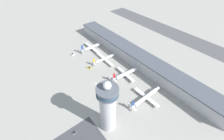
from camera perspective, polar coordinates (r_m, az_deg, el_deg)
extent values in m
plane|color=#9E9B93|center=(188.16, -6.18, -5.10)|extent=(1000.00, 1000.00, 0.00)
cube|color=#B2B2B7|center=(217.67, 9.19, 4.67)|extent=(253.52, 22.00, 15.92)
cube|color=#4C515B|center=(212.71, 9.43, 6.58)|extent=(253.52, 25.00, 1.60)
cube|color=#515154|center=(311.62, 25.12, 11.29)|extent=(380.27, 44.00, 0.01)
cylinder|color=#BCBCC1|center=(134.21, -1.54, -15.57)|extent=(13.93, 13.93, 45.16)
cylinder|color=#565B66|center=(115.81, -1.75, -9.24)|extent=(17.76, 17.76, 0.80)
cylinder|color=#334C60|center=(113.58, -1.78, -8.28)|extent=(16.34, 16.34, 5.08)
cylinder|color=#565B66|center=(111.31, -1.81, -7.25)|extent=(17.76, 17.76, 1.00)
sphere|color=white|center=(108.59, -1.85, -5.95)|extent=(6.39, 6.39, 6.39)
cylinder|color=silver|center=(246.56, -7.82, 8.59)|extent=(4.67, 25.44, 4.55)
cone|color=silver|center=(253.02, -4.96, 9.73)|extent=(4.57, 4.11, 4.55)
cone|color=silver|center=(240.57, -10.94, 7.30)|extent=(4.12, 5.48, 4.09)
cube|color=silver|center=(247.19, -7.70, 8.47)|extent=(38.95, 4.58, 0.44)
cylinder|color=#A8A8B2|center=(254.42, -8.47, 9.04)|extent=(2.52, 5.01, 2.50)
cylinder|color=#A8A8B2|center=(242.36, -6.43, 7.49)|extent=(2.52, 5.01, 2.50)
cube|color=navy|center=(237.04, -11.35, 8.40)|extent=(0.31, 2.80, 7.28)
cube|color=silver|center=(239.79, -11.26, 7.27)|extent=(12.74, 2.06, 0.24)
cylinder|color=black|center=(253.33, -5.53, 8.82)|extent=(0.28, 0.28, 2.32)
cylinder|color=black|center=(245.92, -7.40, 7.59)|extent=(0.28, 0.28, 2.32)
cylinder|color=black|center=(250.62, -8.19, 8.19)|extent=(0.28, 0.28, 2.32)
cylinder|color=white|center=(220.17, -2.93, 4.31)|extent=(4.32, 29.16, 3.41)
cone|color=white|center=(227.69, 0.42, 5.74)|extent=(3.50, 3.17, 3.41)
cone|color=white|center=(213.40, -6.60, 2.71)|extent=(3.20, 4.19, 3.07)
cube|color=white|center=(220.78, -2.80, 4.24)|extent=(41.54, 5.70, 0.44)
cylinder|color=#A8A8B2|center=(227.76, -3.83, 5.16)|extent=(1.99, 3.81, 1.87)
cylinder|color=#A8A8B2|center=(216.10, -1.26, 3.02)|extent=(1.99, 3.81, 1.87)
cube|color=orange|center=(210.42, -6.88, 3.57)|extent=(0.39, 2.81, 5.45)
cube|color=white|center=(212.74, -6.89, 2.66)|extent=(9.60, 2.30, 0.24)
cylinder|color=black|center=(227.92, -0.13, 4.95)|extent=(0.28, 0.28, 2.03)
cylinder|color=black|center=(220.10, -2.60, 3.42)|extent=(0.28, 0.28, 2.03)
cylinder|color=black|center=(223.30, -3.30, 4.01)|extent=(0.28, 0.28, 2.03)
cylinder|color=silver|center=(194.15, 5.08, -1.45)|extent=(6.73, 28.06, 4.53)
cone|color=silver|center=(202.36, 8.65, 0.25)|extent=(4.84, 4.43, 4.53)
cone|color=silver|center=(186.65, 1.05, -3.36)|extent=(4.50, 5.75, 4.08)
cube|color=silver|center=(194.95, 5.20, -1.56)|extent=(33.67, 7.05, 0.44)
cylinder|color=#A8A8B2|center=(200.35, 4.17, -0.62)|extent=(2.88, 5.17, 2.49)
cylinder|color=#A8A8B2|center=(192.53, 6.69, -2.91)|extent=(2.88, 5.17, 2.49)
cube|color=red|center=(182.14, 0.79, -2.16)|extent=(0.52, 2.82, 7.25)
cube|color=silver|center=(185.72, 0.67, -3.44)|extent=(12.81, 3.01, 0.24)
cylinder|color=black|center=(202.78, 7.86, -0.80)|extent=(0.28, 0.28, 2.12)
cylinder|color=black|center=(194.52, 5.54, -2.72)|extent=(0.28, 0.28, 2.12)
cylinder|color=black|center=(198.05, 4.41, -1.68)|extent=(0.28, 0.28, 2.12)
cylinder|color=white|center=(171.67, 12.86, -9.94)|extent=(4.70, 35.22, 4.23)
cone|color=white|center=(183.28, 16.84, -6.77)|extent=(4.28, 3.87, 4.23)
cone|color=white|center=(161.28, 8.09, -13.61)|extent=(3.88, 5.13, 3.81)
cube|color=white|center=(172.63, 12.98, -9.98)|extent=(34.23, 4.86, 0.44)
cylinder|color=#A8A8B2|center=(176.68, 11.37, -8.74)|extent=(2.39, 4.69, 2.33)
cylinder|color=#A8A8B2|center=(171.90, 14.96, -11.44)|extent=(2.39, 4.69, 2.33)
cube|color=navy|center=(156.39, 8.01, -12.63)|extent=(0.34, 2.80, 6.77)
cube|color=white|center=(160.28, 7.74, -13.79)|extent=(11.88, 2.16, 0.24)
cylinder|color=black|center=(183.62, 16.07, -7.91)|extent=(0.28, 0.28, 2.08)
cylinder|color=black|center=(173.05, 13.44, -11.19)|extent=(0.28, 0.28, 2.08)
cylinder|color=black|center=(175.03, 11.95, -10.06)|extent=(0.28, 0.28, 2.08)
cube|color=black|center=(242.05, -14.58, 5.60)|extent=(4.23, 5.85, 0.12)
cube|color=silver|center=(241.61, -14.62, 5.75)|extent=(4.71, 6.83, 1.71)
cube|color=#232D38|center=(240.39, -14.77, 5.98)|extent=(2.76, 2.59, 1.40)
cube|color=black|center=(211.05, -8.64, 0.69)|extent=(6.09, 4.11, 0.12)
cube|color=gold|center=(210.67, -8.66, 0.82)|extent=(7.13, 4.60, 1.33)
cube|color=#232D38|center=(209.56, -8.54, 1.01)|extent=(2.62, 2.58, 1.09)
cube|color=black|center=(181.21, -0.68, -7.04)|extent=(5.15, 3.63, 0.12)
cube|color=gold|center=(180.76, -0.68, -6.91)|extent=(6.02, 4.02, 1.36)
cube|color=#232D38|center=(180.21, -0.74, -6.52)|extent=(2.25, 2.43, 1.11)
cube|color=black|center=(153.54, -13.97, -22.33)|extent=(1.82, 3.66, 0.12)
cube|color=slate|center=(153.21, -13.99, -22.26)|extent=(1.91, 4.36, 0.87)
cube|color=#232D38|center=(152.53, -14.01, -22.11)|extent=(1.65, 2.41, 0.71)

